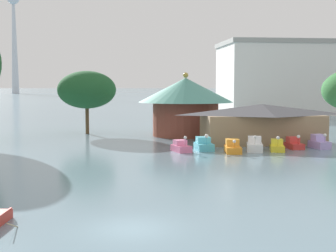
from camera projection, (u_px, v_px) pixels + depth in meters
The scene contains 13 objects.
ground_plane at pixel (131, 229), 21.92m from camera, with size 2000.00×2000.00×0.00m, color slate.
pedal_boat_pink at pixel (181, 147), 47.40m from camera, with size 1.95×2.65×1.66m.
pedal_boat_cyan at pixel (204, 145), 48.39m from camera, with size 1.72×2.73×1.77m.
pedal_boat_orange at pixel (233, 147), 46.72m from camera, with size 1.81×3.05×1.40m.
pedal_boat_white at pixel (255, 145), 47.66m from camera, with size 2.15×3.02×1.72m.
pedal_boat_yellow at pixel (277, 146), 47.72m from camera, with size 1.87×2.57×1.62m.
pedal_boat_red at pixel (294, 144), 49.62m from camera, with size 1.53×2.39×1.54m.
pedal_boat_lavender at pixel (319, 143), 49.94m from camera, with size 1.73×2.54×1.64m.
boathouse at pixel (262, 123), 54.21m from camera, with size 14.27×7.03×4.44m.
green_roof_pavilion at pixel (186, 102), 61.98m from camera, with size 12.32×12.32×8.23m.
shoreline_tree_mid at pixel (87, 90), 64.17m from camera, with size 7.86×7.86×8.50m.
background_building_block at pixel (297, 78), 109.54m from camera, with size 34.79×18.45×16.41m.
distant_broadcast_tower at pixel (14, 15), 364.18m from camera, with size 9.47×9.47×142.28m.
Camera 1 is at (-0.64, -21.49, 6.61)m, focal length 51.02 mm.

